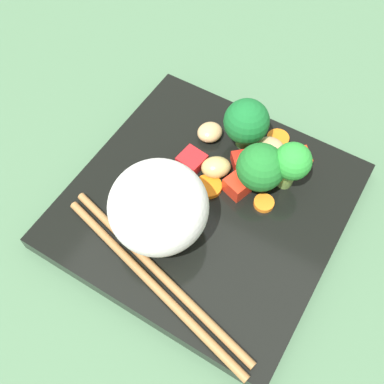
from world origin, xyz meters
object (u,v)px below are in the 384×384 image
(rice_mound, at_px, (158,207))
(chopstick_pair, at_px, (157,279))
(carrot_slice_2, at_px, (208,186))
(square_plate, at_px, (206,205))
(broccoli_floret_0, at_px, (246,122))

(rice_mound, height_order, chopstick_pair, rice_mound)
(carrot_slice_2, bearing_deg, square_plate, 112.06)
(carrot_slice_2, bearing_deg, chopstick_pair, 94.36)
(rice_mound, relative_size, broccoli_floret_0, 1.47)
(rice_mound, bearing_deg, square_plate, -113.88)
(broccoli_floret_0, bearing_deg, rice_mound, 80.54)
(chopstick_pair, bearing_deg, square_plate, 107.02)
(broccoli_floret_0, bearing_deg, chopstick_pair, 90.99)
(square_plate, distance_m, rice_mound, 0.08)
(rice_mound, distance_m, chopstick_pair, 0.07)
(square_plate, distance_m, broccoli_floret_0, 0.10)
(square_plate, distance_m, chopstick_pair, 0.10)
(carrot_slice_2, bearing_deg, rice_mound, 75.49)
(square_plate, xyz_separation_m, broccoli_floret_0, (0.00, -0.09, 0.05))
(broccoli_floret_0, xyz_separation_m, chopstick_pair, (-0.00, 0.19, -0.03))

